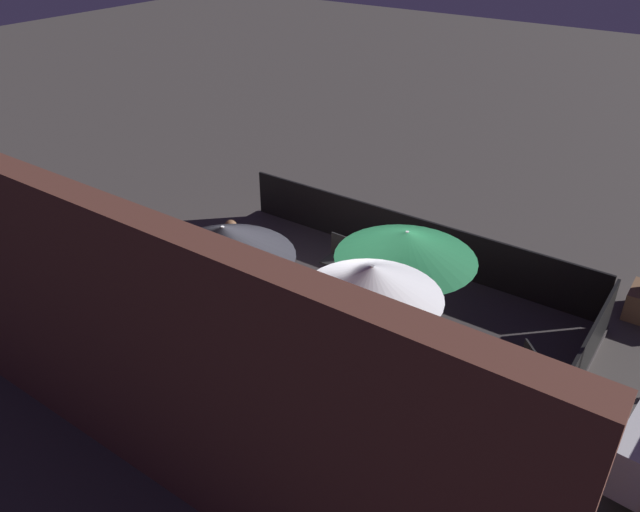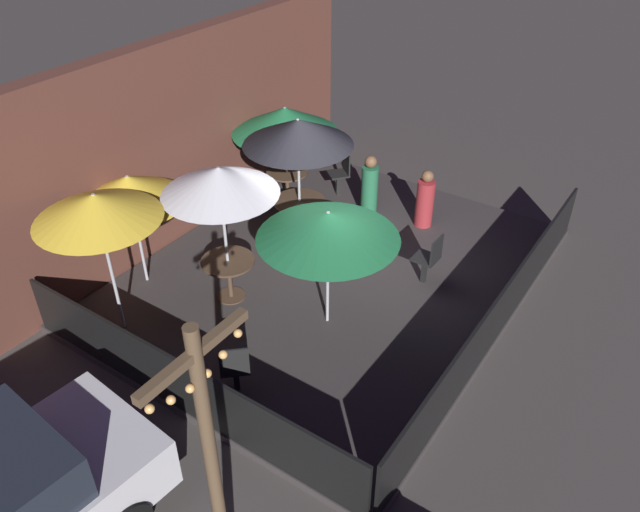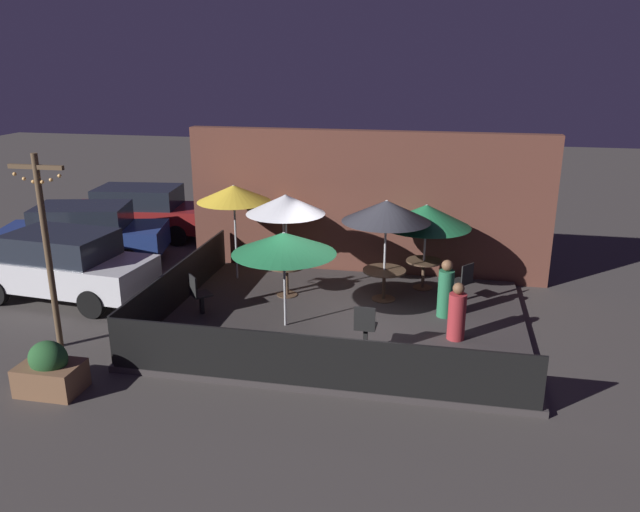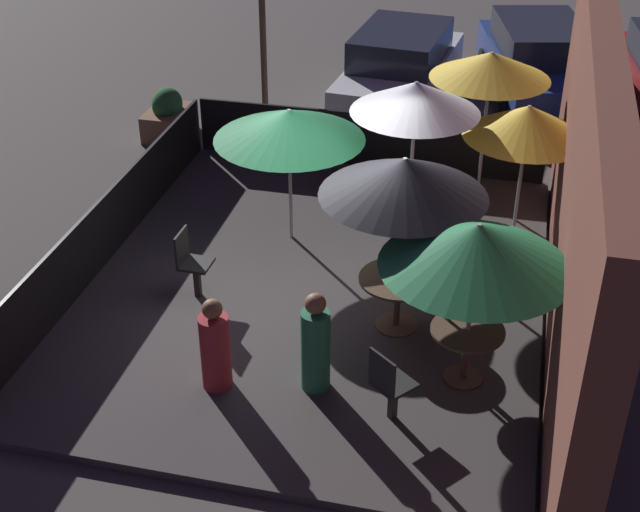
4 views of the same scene
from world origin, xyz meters
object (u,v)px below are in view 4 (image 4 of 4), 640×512
object	(u,v)px
dining_table_1	(467,340)
patio_chair_0	(333,152)
patio_umbrella_2	(404,177)
parked_car_1	(538,61)
patio_chair_1	(389,383)
patron_0	(316,345)
light_post	(262,14)
parked_car_0	(400,69)
dining_table_0	(409,202)
planter_box	(168,116)
patio_umbrella_3	(289,125)
patio_umbrella_4	(528,122)
patio_umbrella_0	(416,97)
patio_umbrella_5	(491,66)
dining_table_2	(398,287)
patio_chair_2	(191,261)
patron_1	(215,348)
patio_umbrella_1	(477,246)

from	to	relation	value
dining_table_1	patio_chair_0	size ratio (longest dim) A/B	0.93
patio_umbrella_2	parked_car_1	distance (m)	8.69
patio_chair_1	patron_0	bearing A→B (deg)	106.58
light_post	parked_car_0	size ratio (longest dim) A/B	0.89
dining_table_0	planter_box	size ratio (longest dim) A/B	0.85
patio_umbrella_3	patio_umbrella_4	xyz separation A→B (m)	(-0.87, 3.20, -0.00)
patio_umbrella_0	dining_table_1	bearing A→B (deg)	19.86
light_post	dining_table_1	bearing A→B (deg)	32.69
patio_umbrella_2	patron_0	distance (m)	2.18
planter_box	light_post	distance (m)	2.54
dining_table_1	patron_0	distance (m)	1.73
patio_umbrella_5	patio_chair_1	size ratio (longest dim) A/B	2.56
patron_0	patio_umbrella_5	bearing A→B (deg)	-119.81
dining_table_2	planter_box	xyz separation A→B (m)	(-5.14, -5.10, -0.31)
dining_table_0	parked_car_0	xyz separation A→B (m)	(-5.14, -0.96, 0.14)
patio_umbrella_0	patron_0	xyz separation A→B (m)	(3.65, -0.52, -1.60)
planter_box	parked_car_1	world-z (taller)	parked_car_1
patio_umbrella_0	planter_box	size ratio (longest dim) A/B	2.32
planter_box	patio_chair_2	bearing A→B (deg)	24.87
patron_0	planter_box	size ratio (longest dim) A/B	1.23
patio_chair_0	parked_car_1	world-z (taller)	parked_car_1
dining_table_0	dining_table_2	size ratio (longest dim) A/B	0.89
patio_umbrella_5	dining_table_2	size ratio (longest dim) A/B	2.42
patron_1	planter_box	world-z (taller)	patron_1
patio_umbrella_2	patio_chair_1	distance (m)	2.38
patio_umbrella_1	patron_0	xyz separation A→B (m)	(0.54, -1.64, -1.22)
dining_table_0	parked_car_1	world-z (taller)	parked_car_1
patio_chair_2	patron_0	size ratio (longest dim) A/B	0.75
patron_1	parked_car_1	xyz separation A→B (m)	(-10.09, 3.27, 0.19)
patio_umbrella_1	patio_umbrella_3	size ratio (longest dim) A/B	0.99
patio_umbrella_2	dining_table_1	bearing A→B (deg)	47.48
dining_table_0	patio_chair_1	world-z (taller)	patio_chair_1
patron_1	parked_car_1	bearing A→B (deg)	156.02
planter_box	parked_car_1	distance (m)	7.35
patron_0	light_post	world-z (taller)	light_post
patio_umbrella_3	patio_umbrella_1	bearing A→B (deg)	45.97
patron_0	parked_car_0	world-z (taller)	parked_car_0
dining_table_0	patron_1	distance (m)	4.21
patio_umbrella_3	patron_0	bearing A→B (deg)	19.61
patio_umbrella_0	patron_0	world-z (taller)	patio_umbrella_0
patio_umbrella_0	parked_car_0	bearing A→B (deg)	-169.43
patio_chair_2	parked_car_1	distance (m)	9.39
planter_box	parked_car_0	bearing A→B (deg)	119.73
parked_car_0	parked_car_1	xyz separation A→B (m)	(-1.06, 2.60, 0.00)
dining_table_2	patio_umbrella_1	bearing A→B (deg)	47.48
planter_box	patio_chair_1	bearing A→B (deg)	37.44
patio_umbrella_0	dining_table_1	size ratio (longest dim) A/B	2.84
dining_table_2	patio_chair_2	bearing A→B (deg)	-91.38
patio_umbrella_0	patio_chair_0	size ratio (longest dim) A/B	2.65
patio_chair_1	patio_chair_2	size ratio (longest dim) A/B	0.98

